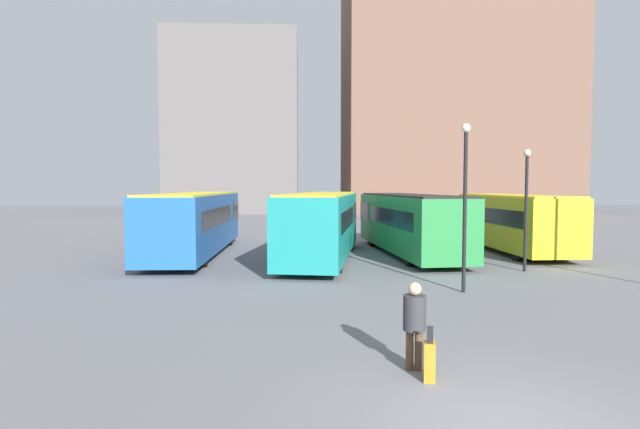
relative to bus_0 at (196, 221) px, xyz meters
The scene contains 10 objects.
building_block_left 42.29m from the bus_0, 94.55° to the left, with size 16.00×13.36×22.00m.
building_block_right 51.66m from the bus_0, 58.48° to the left, with size 28.45×15.09×40.33m.
bus_0 is the anchor object (origin of this frame).
bus_1 6.31m from the bus_0, 16.19° to the right, with size 4.29×11.36×3.00m.
bus_2 10.32m from the bus_0, ahead, with size 3.35×11.45×2.91m.
bus_3 15.71m from the bus_0, ahead, with size 2.74×9.29×2.88m.
traveler 17.15m from the bus_0, 65.52° to the right, with size 0.49×0.49×1.59m.
suitcase 17.69m from the bus_0, 65.75° to the right, with size 0.26×0.37×0.98m.
lamp_post_0 13.72m from the bus_0, 41.88° to the right, with size 0.28×0.28×5.23m.
lamp_post_1 14.86m from the bus_0, 21.48° to the right, with size 0.28×0.28×4.73m.
Camera 1 is at (-2.80, -6.39, 3.31)m, focal length 28.00 mm.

